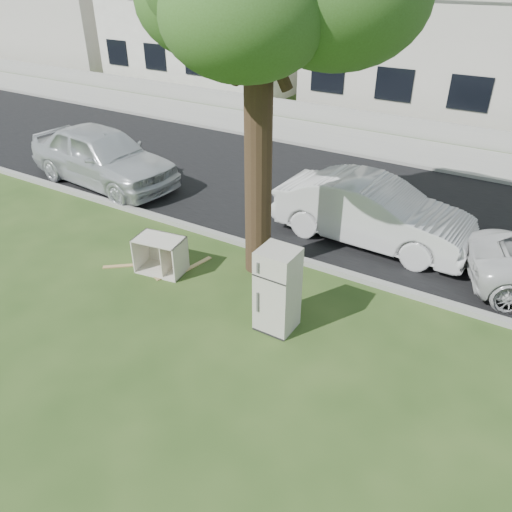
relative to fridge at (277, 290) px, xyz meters
The scene contains 16 objects.
ground 1.24m from the fridge, 163.68° to the right, with size 120.00×120.00×0.00m, color #274318.
road 5.86m from the fridge, 99.03° to the left, with size 120.00×7.00×0.01m, color black.
kerb_near 2.50m from the fridge, 112.66° to the left, with size 120.00×0.18×0.12m, color gray.
kerb_far 9.36m from the fridge, 95.61° to the left, with size 120.00×0.18×0.12m, color gray.
sidewalk 10.80m from the fridge, 94.85° to the left, with size 120.00×2.80×0.01m, color gray.
low_wall 12.37m from the fridge, 94.23° to the left, with size 120.00×0.15×0.70m, color gray.
townhouse_left 21.71m from the fridge, 126.84° to the left, with size 10.20×8.16×7.04m.
townhouse_center 17.50m from the fridge, 93.03° to the left, with size 11.22×8.16×7.44m.
filler_left 32.32m from the fridge, 146.62° to the left, with size 16.00×9.00×6.40m, color beige.
fridge is the anchor object (origin of this frame).
cabinet 3.05m from the fridge, behind, with size 1.00×0.62×0.78m, color beige.
plank_a 3.78m from the fridge, behind, with size 1.21×0.10×0.02m, color tan.
plank_b 3.34m from the fridge, behind, with size 0.96×0.10×0.02m, color #9D8352.
plank_c 2.78m from the fridge, 160.48° to the left, with size 0.89×0.10×0.02m, color tan.
car_center 3.93m from the fridge, 85.33° to the left, with size 1.58×4.53×1.49m, color silver.
car_left 8.25m from the fridge, 156.73° to the left, with size 1.97×4.89×1.67m, color silver.
Camera 1 is at (4.27, -6.01, 5.74)m, focal length 35.00 mm.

